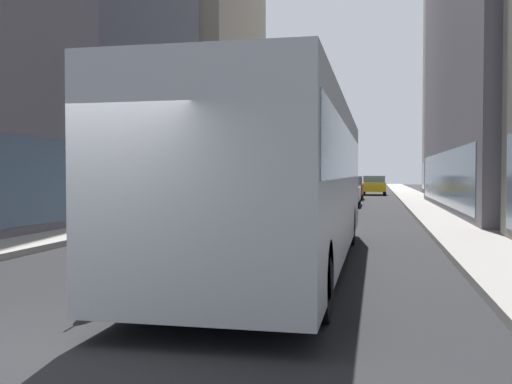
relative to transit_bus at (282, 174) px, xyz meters
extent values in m
plane|color=#232326|center=(-1.20, 29.09, -1.78)|extent=(120.00, 120.00, 0.00)
cube|color=#ADA89E|center=(-6.90, 29.09, -1.70)|extent=(2.40, 110.00, 0.15)
cube|color=#9E9991|center=(4.50, 29.09, -1.70)|extent=(2.40, 110.00, 0.15)
cube|color=slate|center=(-9.10, 16.19, -0.18)|extent=(0.08, 12.65, 2.40)
cube|color=#B2A893|center=(-13.10, 33.78, 9.17)|extent=(9.29, 16.23, 21.89)
cube|color=slate|center=(-8.47, 33.78, -0.18)|extent=(0.08, 14.61, 2.40)
cube|color=slate|center=(4.86, 17.28, -0.18)|extent=(0.08, 18.95, 2.40)
cube|color=gray|center=(10.70, 37.73, 12.09)|extent=(9.23, 17.38, 27.73)
cube|color=slate|center=(6.11, 37.73, -0.18)|extent=(0.08, 15.64, 2.40)
cube|color=#999EA3|center=(0.00, -0.01, -0.10)|extent=(2.55, 11.50, 2.75)
cube|color=slate|center=(0.00, -0.01, 0.39)|extent=(2.57, 11.04, 0.90)
cube|color=black|center=(0.00, 5.69, -1.23)|extent=(2.55, 0.16, 0.44)
cylinder|color=black|center=(-1.12, 3.54, -1.28)|extent=(0.30, 1.00, 1.00)
cylinder|color=black|center=(1.13, 3.54, -1.28)|extent=(0.30, 1.00, 1.00)
cylinder|color=black|center=(-1.12, -4.16, -1.28)|extent=(0.30, 1.00, 1.00)
cylinder|color=black|center=(1.13, -4.16, -1.28)|extent=(0.30, 1.00, 1.00)
cube|color=silver|center=(-1.45, 5.14, 0.72)|extent=(0.08, 0.24, 0.40)
cube|color=#B7BABF|center=(0.00, 21.23, -1.08)|extent=(1.81, 4.39, 0.75)
cube|color=slate|center=(0.00, 21.01, -0.43)|extent=(1.66, 1.97, 0.55)
cylinder|color=black|center=(-0.79, 23.01, -1.46)|extent=(0.22, 0.64, 0.64)
cylinder|color=black|center=(0.79, 23.01, -1.46)|extent=(0.22, 0.64, 0.64)
cylinder|color=black|center=(-0.79, 19.45, -1.46)|extent=(0.22, 0.64, 0.64)
cylinder|color=black|center=(0.79, 19.45, -1.46)|extent=(0.22, 0.64, 0.64)
cube|color=silver|center=(0.00, 14.16, -1.08)|extent=(1.76, 4.63, 0.75)
cube|color=slate|center=(0.00, 13.93, -0.43)|extent=(1.62, 2.08, 0.55)
cylinder|color=black|center=(-0.77, 16.06, -1.46)|extent=(0.22, 0.64, 0.64)
cylinder|color=black|center=(0.77, 16.06, -1.46)|extent=(0.22, 0.64, 0.64)
cylinder|color=black|center=(-0.77, 12.26, -1.46)|extent=(0.22, 0.64, 0.64)
cylinder|color=black|center=(0.77, 12.26, -1.46)|extent=(0.22, 0.64, 0.64)
cube|color=red|center=(0.00, 29.73, -1.08)|extent=(1.72, 4.06, 0.75)
cube|color=slate|center=(0.00, 29.52, -0.43)|extent=(1.59, 1.83, 0.55)
cylinder|color=black|center=(-0.75, 31.34, -1.46)|extent=(0.22, 0.64, 0.64)
cylinder|color=black|center=(0.75, 31.34, -1.46)|extent=(0.22, 0.64, 0.64)
cylinder|color=black|center=(-0.75, 28.11, -1.46)|extent=(0.22, 0.64, 0.64)
cylinder|color=black|center=(0.75, 28.11, -1.46)|extent=(0.22, 0.64, 0.64)
cube|color=black|center=(-2.40, 16.49, -1.08)|extent=(1.75, 4.60, 0.75)
cube|color=slate|center=(-2.40, 16.26, -0.43)|extent=(1.61, 2.07, 0.55)
cylinder|color=black|center=(-3.17, 18.38, -1.46)|extent=(0.22, 0.64, 0.64)
cylinder|color=black|center=(-1.63, 18.38, -1.46)|extent=(0.22, 0.64, 0.64)
cylinder|color=black|center=(-3.17, 14.61, -1.46)|extent=(0.22, 0.64, 0.64)
cylinder|color=black|center=(-1.63, 14.61, -1.46)|extent=(0.22, 0.64, 0.64)
cube|color=yellow|center=(1.60, 38.58, -1.08)|extent=(1.94, 3.99, 0.75)
cube|color=slate|center=(1.60, 38.38, -0.43)|extent=(1.78, 1.80, 0.55)
cylinder|color=black|center=(0.74, 40.16, -1.46)|extent=(0.22, 0.64, 0.64)
cylinder|color=black|center=(2.46, 40.16, -1.46)|extent=(0.22, 0.64, 0.64)
cylinder|color=black|center=(0.74, 37.00, -1.46)|extent=(0.22, 0.64, 0.64)
cylinder|color=black|center=(2.46, 37.00, -1.46)|extent=(0.22, 0.64, 0.64)
cube|color=silver|center=(-4.00, 31.99, -0.28)|extent=(2.30, 2.00, 2.10)
cube|color=silver|center=(-4.00, 28.24, -0.03)|extent=(2.30, 5.50, 2.60)
cylinder|color=black|center=(-5.01, 31.99, -1.33)|extent=(0.28, 0.90, 0.90)
cylinder|color=black|center=(-2.99, 31.99, -1.33)|extent=(0.28, 0.90, 0.90)
cylinder|color=black|center=(-5.01, 26.49, -1.33)|extent=(0.28, 0.90, 0.90)
cylinder|color=black|center=(-2.99, 26.49, -1.33)|extent=(0.28, 0.90, 0.90)
ellipsoid|color=white|center=(-1.72, -4.15, -1.25)|extent=(0.22, 0.60, 0.26)
sphere|color=white|center=(-1.72, -3.77, -1.16)|extent=(0.20, 0.20, 0.20)
sphere|color=black|center=(-1.78, -3.75, -1.14)|extent=(0.07, 0.07, 0.07)
sphere|color=black|center=(-1.66, -3.75, -1.14)|extent=(0.07, 0.07, 0.07)
cylinder|color=white|center=(-1.72, -4.55, -1.20)|extent=(0.03, 0.16, 0.19)
cylinder|color=white|center=(-1.79, -3.94, -1.58)|extent=(0.06, 0.06, 0.40)
cylinder|color=white|center=(-1.65, -3.94, -1.58)|extent=(0.06, 0.06, 0.40)
cylinder|color=white|center=(-1.79, -4.36, -1.58)|extent=(0.06, 0.06, 0.40)
cylinder|color=white|center=(-1.65, -4.36, -1.58)|extent=(0.06, 0.06, 0.40)
sphere|color=black|center=(-1.67, -4.05, -1.21)|extent=(0.04, 0.04, 0.04)
sphere|color=black|center=(-1.78, -4.23, -1.23)|extent=(0.04, 0.04, 0.04)
sphere|color=black|center=(-1.70, -4.33, -1.19)|extent=(0.04, 0.04, 0.04)
camera|label=1|loc=(1.81, -11.02, 0.01)|focal=40.11mm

